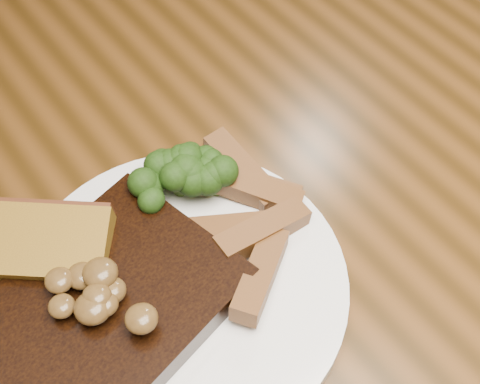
% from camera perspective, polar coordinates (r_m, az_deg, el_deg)
% --- Properties ---
extents(dining_table, '(1.60, 0.90, 0.75)m').
position_cam_1_polar(dining_table, '(0.64, -0.29, -8.29)').
color(dining_table, '#482A0E').
rests_on(dining_table, ground).
extents(plate, '(0.27, 0.27, 0.01)m').
position_cam_1_polar(plate, '(0.53, -4.91, -8.17)').
color(plate, white).
rests_on(plate, dining_table).
extents(steak, '(0.21, 0.18, 0.03)m').
position_cam_1_polar(steak, '(0.51, -11.26, -9.64)').
color(steak, black).
rests_on(steak, plate).
extents(steak_bone, '(0.14, 0.04, 0.02)m').
position_cam_1_polar(steak_bone, '(0.49, -7.37, -15.36)').
color(steak_bone, beige).
rests_on(steak_bone, plate).
extents(mushroom_pile, '(0.07, 0.07, 0.03)m').
position_cam_1_polar(mushroom_pile, '(0.49, -11.23, -8.07)').
color(mushroom_pile, '#543B1A').
rests_on(mushroom_pile, steak).
extents(garlic_bread, '(0.12, 0.11, 0.02)m').
position_cam_1_polar(garlic_bread, '(0.54, -16.21, -5.36)').
color(garlic_bread, brown).
rests_on(garlic_bread, plate).
extents(potato_wedges, '(0.11, 0.11, 0.02)m').
position_cam_1_polar(potato_wedges, '(0.54, 0.60, -2.49)').
color(potato_wedges, brown).
rests_on(potato_wedges, plate).
extents(broccoli_cluster, '(0.08, 0.08, 0.04)m').
position_cam_1_polar(broccoli_cluster, '(0.56, -5.24, 1.49)').
color(broccoli_cluster, '#1B390D').
rests_on(broccoli_cluster, plate).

